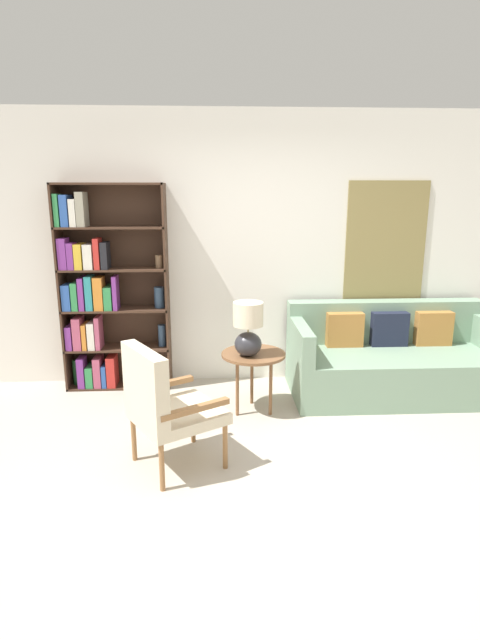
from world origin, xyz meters
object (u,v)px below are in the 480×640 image
(table_lamp, at_px, (248,328))
(armchair, at_px, (163,401))
(couch, at_px, (392,361))
(side_table, at_px, (253,359))
(bookshelf, at_px, (101,294))

(table_lamp, bearing_deg, armchair, -126.90)
(armchair, bearing_deg, couch, 32.20)
(armchair, distance_m, couch, 2.49)
(couch, distance_m, side_table, 1.46)
(table_lamp, bearing_deg, couch, 17.48)
(bookshelf, xyz_separation_m, table_lamp, (1.39, -0.75, -0.16))
(armchair, relative_size, couch, 0.46)
(couch, bearing_deg, armchair, -147.80)
(armchair, xyz_separation_m, table_lamp, (0.65, 0.87, 0.28))
(side_table, bearing_deg, bookshelf, 154.72)
(bookshelf, xyz_separation_m, side_table, (1.44, -0.68, -0.46))
(bookshelf, height_order, side_table, bookshelf)
(table_lamp, bearing_deg, side_table, 53.23)
(bookshelf, distance_m, side_table, 1.66)
(armchair, bearing_deg, bookshelf, 114.43)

